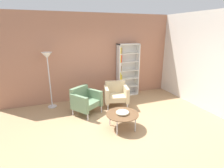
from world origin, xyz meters
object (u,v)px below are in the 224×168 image
Objects in this scene: coffee_table_low at (122,115)px; decorative_bowl at (122,112)px; armchair_corner_red at (116,94)px; bookshelf_tall at (126,70)px; armchair_spare_guest at (85,100)px; floor_lamp_torchiere at (48,62)px.

coffee_table_low is 2.50× the size of decorative_bowl.
coffee_table_low is at bearing -92.30° from armchair_corner_red.
armchair_spare_guest is at bearing -150.60° from bookshelf_tall.
floor_lamp_torchiere is at bearing -176.23° from bookshelf_tall.
coffee_table_low is (-1.10, -2.14, -0.58)m from bookshelf_tall.
bookshelf_tall is 1.24m from armchair_corner_red.
armchair_corner_red is 0.48× the size of floor_lamp_torchiere.
decorative_bowl is at bearing -51.37° from floor_lamp_torchiere.
armchair_spare_guest is at bearing 120.39° from decorative_bowl.
bookshelf_tall is 2.11m from armchair_spare_guest.
floor_lamp_torchiere is at bearing 128.63° from coffee_table_low.
bookshelf_tall reaches higher than floor_lamp_torchiere.
decorative_bowl is 0.34× the size of armchair_spare_guest.
bookshelf_tall is 2.73m from floor_lamp_torchiere.
decorative_bowl is (-0.00, 0.00, 0.06)m from coffee_table_low.
decorative_bowl is (-1.10, -2.14, -0.52)m from bookshelf_tall.
armchair_corner_red is 2.29m from floor_lamp_torchiere.
armchair_corner_red is at bearing 74.64° from decorative_bowl.
decorative_bowl is at bearing -117.26° from bookshelf_tall.
bookshelf_tall is 2.37× the size of coffee_table_low.
decorative_bowl is 0.18× the size of floor_lamp_torchiere.
floor_lamp_torchiere reaches higher than coffee_table_low.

